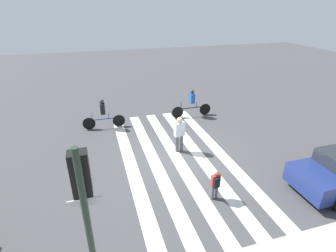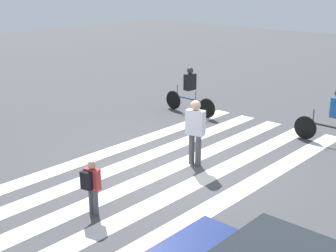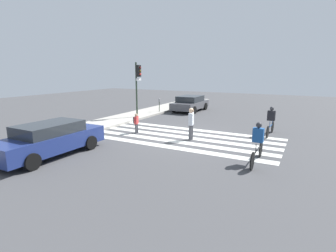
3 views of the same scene
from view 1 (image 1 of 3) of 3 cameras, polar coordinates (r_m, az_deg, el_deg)
The scene contains 7 objects.
ground_plane at distance 11.46m, azimuth 1.88°, elevation -6.96°, with size 60.00×60.00×0.00m, color #444447.
crosswalk_stripes at distance 11.46m, azimuth 1.88°, elevation -6.94°, with size 4.50×10.00×0.01m.
traffic_light at distance 4.96m, azimuth -17.54°, elevation -16.28°, with size 0.60×0.50×4.14m.
pedestrian_adult_blue_shirt at distance 11.51m, azimuth 2.50°, elevation -1.44°, with size 0.50×0.31×1.67m.
pedestrian_adult_tall_backpack at distance 9.05m, azimuth 10.31°, elevation -12.11°, with size 0.34×0.31×1.15m.
cyclist_mid_street at distance 15.35m, azimuth 5.19°, elevation 5.16°, with size 2.42×0.40×1.63m.
cyclist_near_curb at distance 14.20m, azimuth -13.96°, elevation 2.79°, with size 2.22×0.41×1.61m.
Camera 1 is at (3.15, 9.19, 6.09)m, focal length 28.00 mm.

